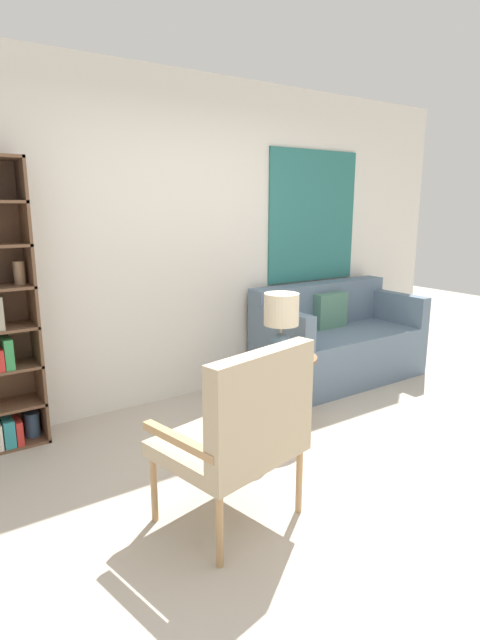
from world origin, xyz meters
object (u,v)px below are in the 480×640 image
at_px(side_table, 283,364).
at_px(table_lamp, 281,317).
at_px(armchair, 244,426).
at_px(couch, 336,342).

relative_size(side_table, table_lamp, 1.20).
xyz_separation_m(armchair, couch, (2.08, 1.44, -0.22)).
bearing_deg(couch, table_lamp, -154.43).
bearing_deg(armchair, side_table, 42.21).
xyz_separation_m(couch, side_table, (-1.14, -0.59, 0.15)).
bearing_deg(table_lamp, armchair, -136.61).
height_order(armchair, table_lamp, table_lamp).
distance_m(side_table, table_lamp, 0.36).
xyz_separation_m(armchair, side_table, (0.94, 0.85, -0.07)).
distance_m(couch, table_lamp, 1.34).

